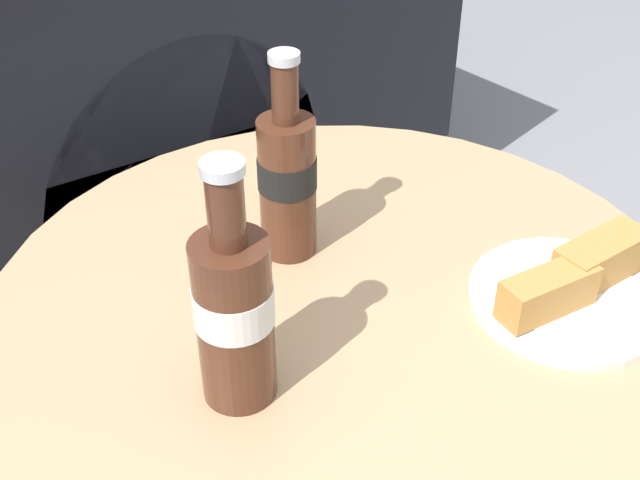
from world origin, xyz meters
name	(u,v)px	position (x,y,z in m)	size (l,w,h in m)	color
bistro_table	(341,385)	(0.00, 0.00, 0.55)	(0.81, 0.81, 0.70)	gold
cola_bottle_left	(234,311)	(-0.17, -0.05, 0.80)	(0.07, 0.07, 0.25)	#4C2819
cola_bottle_right	(287,179)	(0.01, 0.10, 0.80)	(0.07, 0.07, 0.25)	#4C2819
lunch_plate_near	(572,287)	(0.18, -0.17, 0.72)	(0.22, 0.21, 0.06)	silver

